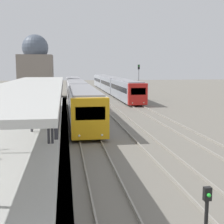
# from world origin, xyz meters

# --- Properties ---
(platform_canopy) EXTENTS (4.00, 27.72, 3.07)m
(platform_canopy) POSITION_xyz_m (-3.76, 17.14, 3.90)
(platform_canopy) COLOR beige
(platform_canopy) RESTS_ON station_platform
(person_on_platform) EXTENTS (0.40, 0.22, 1.66)m
(person_on_platform) POSITION_xyz_m (-2.47, 13.77, 1.89)
(person_on_platform) COLOR #2D2D33
(person_on_platform) RESTS_ON station_platform
(train_near) EXTENTS (2.57, 46.46, 3.17)m
(train_near) POSITION_xyz_m (0.00, 40.40, 1.76)
(train_near) COLOR gold
(train_near) RESTS_ON ground_plane
(train_far) EXTENTS (2.49, 46.45, 3.15)m
(train_far) POSITION_xyz_m (7.59, 58.59, 1.74)
(train_far) COLOR red
(train_far) RESTS_ON ground_plane
(signal_post_near) EXTENTS (0.20, 0.22, 2.00)m
(signal_post_near) POSITION_xyz_m (1.96, 4.07, 1.23)
(signal_post_near) COLOR black
(signal_post_near) RESTS_ON ground_plane
(signal_mast_far) EXTENTS (0.28, 0.29, 5.45)m
(signal_mast_far) POSITION_xyz_m (9.50, 43.24, 3.40)
(signal_mast_far) COLOR gray
(signal_mast_far) RESTS_ON ground_plane
(distant_domed_building) EXTENTS (5.63, 5.63, 10.45)m
(distant_domed_building) POSITION_xyz_m (-6.36, 50.96, 4.81)
(distant_domed_building) COLOR slate
(distant_domed_building) RESTS_ON ground_plane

